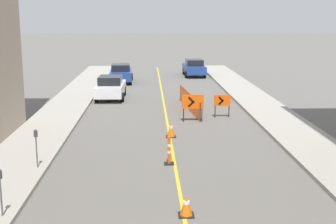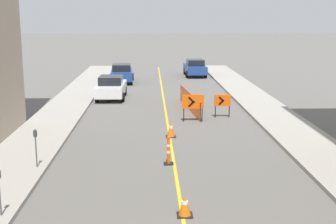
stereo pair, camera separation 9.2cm
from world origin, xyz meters
name	(u,v)px [view 2 (the right image)]	position (x,y,z in m)	size (l,w,h in m)	color
lane_stripe	(166,116)	(0.00, 25.77, 0.00)	(0.12, 51.55, 0.01)	gold
sidewalk_left	(58,116)	(-6.13, 25.77, 0.08)	(2.71, 51.55, 0.16)	#9E998E
sidewalk_right	(273,114)	(6.13, 25.77, 0.08)	(2.71, 51.55, 0.16)	#9E998E
traffic_cone_second	(185,205)	(0.06, 12.33, 0.31)	(0.46, 0.46, 0.63)	black
traffic_cone_third	(171,129)	(0.06, 21.24, 0.37)	(0.47, 0.47, 0.74)	black
delineator_post_rear	(169,152)	(-0.22, 17.11, 0.49)	(0.38, 0.38, 1.13)	black
arrow_barricade_primary	(193,103)	(1.39, 24.44, 1.04)	(1.17, 0.10, 1.48)	#EF560C
arrow_barricade_secondary	(222,102)	(3.14, 25.43, 0.90)	(0.93, 0.12, 1.29)	#EF560C
safety_mesh_fence	(190,101)	(1.47, 27.58, 0.54)	(0.68, 6.64, 1.07)	#EF560C
parked_car_curb_near	(111,87)	(-3.60, 31.74, 0.80)	(1.95, 4.34, 1.59)	silver
parked_car_curb_mid	(122,73)	(-3.34, 39.63, 0.80)	(2.00, 4.38, 1.59)	navy
parked_car_curb_far	(195,68)	(3.33, 43.69, 0.80)	(1.95, 4.35, 1.59)	navy
parking_meter_far_curb	(36,141)	(-5.12, 16.44, 1.17)	(0.12, 0.11, 1.44)	#4C4C51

